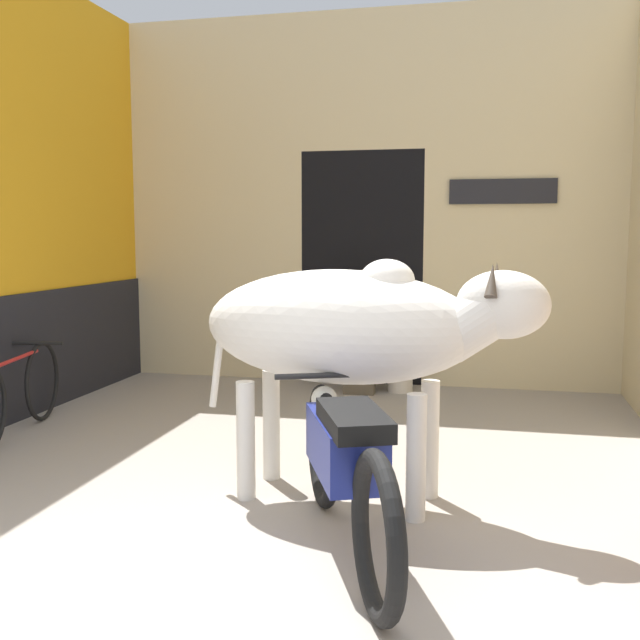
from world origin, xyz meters
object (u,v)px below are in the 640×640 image
(plastic_stool, at_px, (400,370))
(cow, at_px, (354,328))
(shopkeeper_seated, at_px, (362,328))
(motorcycle_near, at_px, (345,462))
(bicycle, at_px, (16,393))

(plastic_stool, bearing_deg, cow, -88.45)
(cow, bearing_deg, shopkeeper_seated, 98.73)
(cow, xyz_separation_m, plastic_stool, (-0.08, 3.08, -0.80))
(cow, relative_size, shopkeeper_seated, 1.70)
(motorcycle_near, relative_size, bicycle, 1.12)
(cow, height_order, shopkeeper_seated, cow)
(bicycle, bearing_deg, motorcycle_near, -27.77)
(bicycle, relative_size, shopkeeper_seated, 1.39)
(motorcycle_near, relative_size, shopkeeper_seated, 1.56)
(motorcycle_near, relative_size, plastic_stool, 4.58)
(cow, bearing_deg, plastic_stool, 91.55)
(motorcycle_near, bearing_deg, shopkeeper_seated, 98.44)
(cow, relative_size, plastic_stool, 4.98)
(shopkeeper_seated, bearing_deg, plastic_stool, 11.52)
(motorcycle_near, distance_m, shopkeeper_seated, 3.78)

